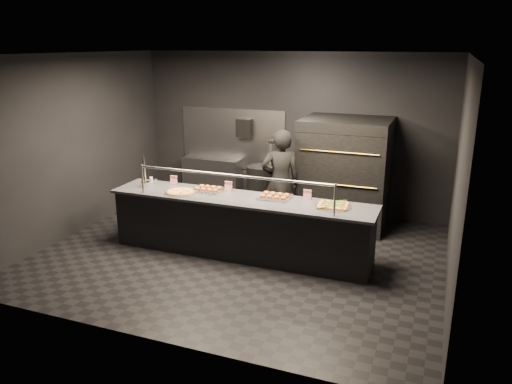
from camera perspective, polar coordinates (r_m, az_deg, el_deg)
room at (r=7.39m, az=-1.91°, el=3.76°), size 6.04×6.00×3.00m
service_counter at (r=7.64m, az=-1.82°, el=-3.90°), size 4.10×0.78×1.37m
pizza_oven at (r=8.90m, az=10.10°, el=2.24°), size 1.50×1.23×1.91m
prep_shelf at (r=10.29m, az=-5.03°, el=1.43°), size 1.20×0.35×0.90m
towel_dispenser at (r=9.83m, az=-1.31°, el=7.34°), size 0.30×0.20×0.35m
fire_extinguisher at (r=9.74m, az=1.73°, el=4.31°), size 0.14×0.14×0.51m
beer_tap at (r=8.20m, az=-12.60°, el=1.64°), size 0.14×0.20×0.54m
round_pizza at (r=7.80m, az=-8.61°, el=0.00°), size 0.50×0.50×0.03m
slider_tray_a at (r=7.85m, az=-5.46°, el=0.33°), size 0.53×0.47×0.07m
slider_tray_b at (r=7.45m, az=2.15°, el=-0.51°), size 0.51×0.40×0.08m
square_pizza at (r=7.15m, az=8.77°, el=-1.54°), size 0.53×0.53×0.05m
condiment_jar at (r=8.44m, az=-11.72°, el=1.34°), size 0.14×0.06×0.09m
tent_cards at (r=7.80m, az=-2.50°, el=0.63°), size 2.38×0.04×0.15m
trash_bin at (r=9.65m, az=0.50°, el=0.41°), size 0.53×0.53×0.89m
worker at (r=8.37m, az=2.79°, el=1.11°), size 0.78×0.67×1.81m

